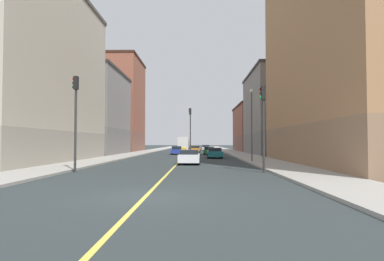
# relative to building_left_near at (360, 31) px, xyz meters

# --- Properties ---
(ground_plane) EXTENTS (400.00, 400.00, 0.00)m
(ground_plane) POSITION_rel_building_left_near_xyz_m (-16.41, -16.84, -11.96)
(ground_plane) COLOR #2B3335
(ground_plane) RESTS_ON ground
(sidewalk_left) EXTENTS (3.84, 168.00, 0.15)m
(sidewalk_left) POSITION_rel_building_left_near_xyz_m (-7.75, 32.16, -11.88)
(sidewalk_left) COLOR #9E9B93
(sidewalk_left) RESTS_ON ground
(sidewalk_right) EXTENTS (3.84, 168.00, 0.15)m
(sidewalk_right) POSITION_rel_building_left_near_xyz_m (-25.07, 32.16, -11.88)
(sidewalk_right) COLOR #9E9B93
(sidewalk_right) RESTS_ON ground
(lane_center_stripe) EXTENTS (0.16, 154.00, 0.01)m
(lane_center_stripe) POSITION_rel_building_left_near_xyz_m (-16.41, 32.16, -11.95)
(lane_center_stripe) COLOR #E5D14C
(lane_center_stripe) RESTS_ON ground
(building_left_near) EXTENTS (11.96, 24.87, 23.90)m
(building_left_near) POSITION_rel_building_left_near_xyz_m (0.00, 0.00, 0.00)
(building_left_near) COLOR #8F6B4F
(building_left_near) RESTS_ON ground
(building_left_mid) EXTENTS (11.96, 17.47, 13.57)m
(building_left_mid) POSITION_rel_building_left_near_xyz_m (-0.00, 24.58, -5.16)
(building_left_mid) COLOR slate
(building_left_mid) RESTS_ON ground
(building_left_far) EXTENTS (11.96, 18.15, 10.08)m
(building_left_far) POSITION_rel_building_left_near_xyz_m (0.00, 43.21, -6.91)
(building_left_far) COLOR brown
(building_left_far) RESTS_ON ground
(building_right_corner) EXTENTS (11.96, 23.07, 18.18)m
(building_right_corner) POSITION_rel_building_left_near_xyz_m (-32.82, 2.87, -2.86)
(building_right_corner) COLOR #9D9688
(building_right_corner) RESTS_ON ground
(building_right_midblock) EXTENTS (11.96, 15.83, 13.53)m
(building_right_midblock) POSITION_rel_building_left_near_xyz_m (-32.82, 23.13, -5.18)
(building_right_midblock) COLOR slate
(building_right_midblock) RESTS_ON ground
(building_right_distant) EXTENTS (11.96, 14.49, 19.93)m
(building_right_distant) POSITION_rel_building_left_near_xyz_m (-32.82, 40.35, -1.98)
(building_right_distant) COLOR brown
(building_right_distant) RESTS_ON ground
(traffic_light_left_near) EXTENTS (0.40, 0.32, 5.77)m
(traffic_light_left_near) POSITION_rel_building_left_near_xyz_m (-10.09, -7.18, -8.20)
(traffic_light_left_near) COLOR #2D2D2D
(traffic_light_left_near) RESTS_ON ground
(traffic_light_right_near) EXTENTS (0.40, 0.32, 6.50)m
(traffic_light_right_near) POSITION_rel_building_left_near_xyz_m (-22.76, -7.18, -7.79)
(traffic_light_right_near) COLOR #2D2D2D
(traffic_light_right_near) RESTS_ON ground
(traffic_light_median_far) EXTENTS (0.40, 0.32, 6.87)m
(traffic_light_median_far) POSITION_rel_building_left_near_xyz_m (-15.58, 17.20, -7.58)
(traffic_light_median_far) COLOR #2D2D2D
(traffic_light_median_far) RESTS_ON ground
(street_lamp_left_near) EXTENTS (0.36, 0.36, 7.24)m
(street_lamp_left_near) POSITION_rel_building_left_near_xyz_m (-9.07, 3.75, -7.43)
(street_lamp_left_near) COLOR #4C4C51
(street_lamp_left_near) RESTS_ON ground
(car_green) EXTENTS (1.98, 4.00, 1.27)m
(car_green) POSITION_rel_building_left_near_xyz_m (-12.62, 24.77, -11.33)
(car_green) COLOR #1E6B38
(car_green) RESTS_ON ground
(car_white) EXTENTS (1.97, 4.19, 1.32)m
(car_white) POSITION_rel_building_left_near_xyz_m (-15.27, 1.14, -11.31)
(car_white) COLOR white
(car_white) RESTS_ON ground
(car_silver) EXTENTS (1.85, 4.11, 1.36)m
(car_silver) POSITION_rel_building_left_near_xyz_m (-12.70, 46.27, -11.29)
(car_silver) COLOR silver
(car_silver) RESTS_ON ground
(car_orange) EXTENTS (2.04, 4.14, 1.27)m
(car_orange) POSITION_rel_building_left_near_xyz_m (-15.02, 36.01, -11.32)
(car_orange) COLOR orange
(car_orange) RESTS_ON ground
(car_blue) EXTENTS (1.94, 4.65, 1.36)m
(car_blue) POSITION_rel_building_left_near_xyz_m (-18.02, 24.95, -11.30)
(car_blue) COLOR #23389E
(car_blue) RESTS_ON ground
(car_teal) EXTENTS (1.96, 4.32, 1.31)m
(car_teal) POSITION_rel_building_left_near_xyz_m (-12.34, 12.65, -11.31)
(car_teal) COLOR #196670
(car_teal) RESTS_ON ground
(car_yellow) EXTENTS (1.94, 4.17, 1.33)m
(car_yellow) POSITION_rel_building_left_near_xyz_m (-17.73, 39.18, -11.29)
(car_yellow) COLOR gold
(car_yellow) RESTS_ON ground
(box_truck) EXTENTS (2.30, 7.19, 3.11)m
(box_truck) POSITION_rel_building_left_near_xyz_m (-17.59, 40.51, -10.30)
(box_truck) COLOR navy
(box_truck) RESTS_ON ground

